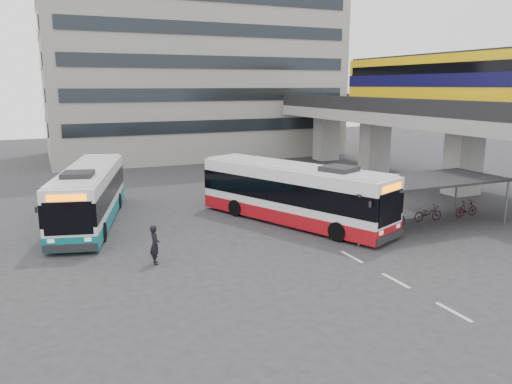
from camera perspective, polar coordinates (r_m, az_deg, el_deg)
name	(u,v)px	position (r m, az deg, el deg)	size (l,w,h in m)	color
ground	(302,265)	(21.51, 5.33, -8.30)	(120.00, 120.00, 0.00)	#28282B
viaduct	(435,103)	(39.29, 19.82, 9.59)	(8.00, 32.00, 9.68)	gray
bike_shelter	(414,196)	(28.16, 17.62, -0.44)	(10.00, 4.00, 2.54)	#595B60
office_block	(191,37)	(56.12, -7.41, 17.16)	(30.00, 15.00, 25.00)	gray
road_markings	(396,281)	(20.52, 15.68, -9.72)	(0.15, 7.60, 0.01)	beige
bus_main	(293,194)	(27.48, 4.28, -0.24)	(7.03, 11.83, 3.49)	white
bus_teal	(90,195)	(28.87, -18.47, -0.37)	(5.24, 11.55, 3.34)	white
pedestrian	(155,245)	(21.70, -11.49, -5.92)	(0.62, 0.41, 1.71)	black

